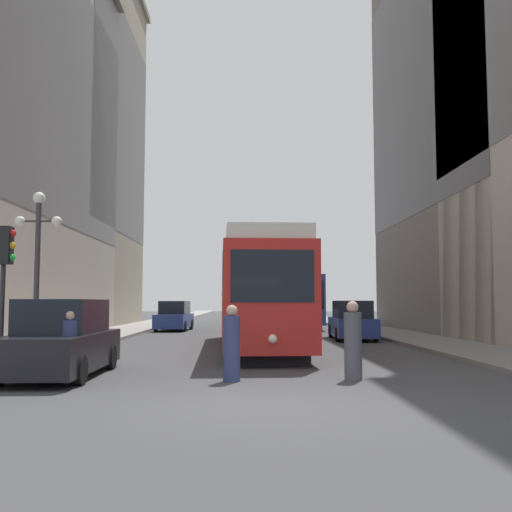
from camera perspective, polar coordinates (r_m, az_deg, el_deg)
ground_plane at (r=10.19m, az=0.96°, el=-14.50°), size 200.00×200.00×0.00m
sidewalk_left at (r=50.56m, az=-9.37°, el=-6.42°), size 3.06×120.00×0.15m
sidewalk_right at (r=50.68m, az=7.86°, el=-6.43°), size 3.06×120.00×0.15m
streetcar at (r=22.24m, az=0.01°, el=-3.69°), size 3.18×14.34×3.89m
transit_bus at (r=41.25m, az=4.23°, el=-4.30°), size 3.08×13.06×3.45m
parked_car_left_near at (r=14.59m, az=-18.62°, el=-7.92°), size 1.91×4.74×1.82m
parked_car_left_mid at (r=36.32m, az=-8.06°, el=-5.97°), size 2.06×4.77×1.82m
parked_car_right_far at (r=27.63m, az=9.47°, el=-6.40°), size 2.06×4.79×1.82m
pedestrian_crossing_near at (r=13.03m, az=-2.42°, el=-8.83°), size 0.38×0.38×1.69m
pedestrian_crossing_far at (r=13.35m, az=-17.85°, el=-8.72°), size 0.36×0.36×1.59m
pedestrian_on_sidewalk at (r=13.41m, az=9.55°, el=-8.48°), size 0.40×0.40×1.78m
traffic_light_near_left at (r=15.76m, az=-23.59°, el=-0.25°), size 0.47×0.36×3.50m
lamp_post_left_near at (r=18.59m, az=-20.75°, el=0.90°), size 1.41×0.36×4.94m
building_left_midblock at (r=45.43m, az=-21.96°, el=11.28°), size 14.88×17.87×26.99m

